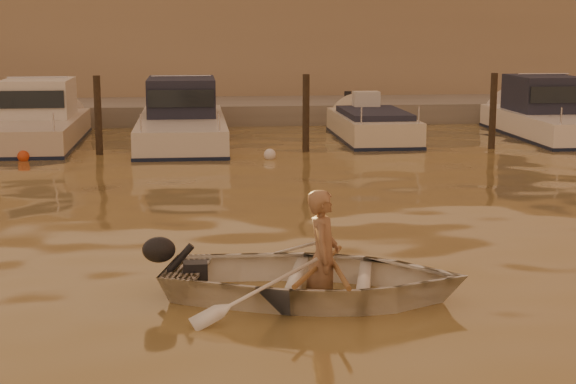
{
  "coord_description": "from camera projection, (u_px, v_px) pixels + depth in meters",
  "views": [
    {
      "loc": [
        -3.14,
        -8.8,
        3.32
      ],
      "look_at": [
        -1.69,
        4.41,
        0.75
      ],
      "focal_mm": 55.0,
      "sensor_mm": 36.0,
      "label": 1
    }
  ],
  "objects": [
    {
      "name": "waterfront_building",
      "position": [
        269.0,
        45.0,
        35.45
      ],
      "size": [
        46.0,
        7.0,
        4.8
      ],
      "primitive_type": "cube",
      "color": "#9E8466",
      "rests_on": "quay"
    },
    {
      "name": "fender_d",
      "position": [
        412.0,
        146.0,
        23.32
      ],
      "size": [
        0.3,
        0.3,
        0.3
      ],
      "primitive_type": "sphere",
      "color": "#E94F1B",
      "rests_on": "ground_plane"
    },
    {
      "name": "piling_1",
      "position": [
        98.0,
        119.0,
        22.27
      ],
      "size": [
        0.18,
        0.18,
        2.2
      ],
      "primitive_type": "cylinder",
      "color": "#2D2319",
      "rests_on": "ground_plane"
    },
    {
      "name": "oar_port",
      "position": [
        335.0,
        266.0,
        10.64
      ],
      "size": [
        0.1,
        2.1,
        0.13
      ],
      "primitive_type": "cylinder",
      "rotation": [
        1.54,
        0.0,
        -0.02
      ],
      "color": "olive",
      "rests_on": "dinghy"
    },
    {
      "name": "fender_b",
      "position": [
        24.0,
        156.0,
        21.47
      ],
      "size": [
        0.3,
        0.3,
        0.3
      ],
      "primitive_type": "sphere",
      "color": "#C94217",
      "rests_on": "ground_plane"
    },
    {
      "name": "fender_c",
      "position": [
        270.0,
        155.0,
        21.72
      ],
      "size": [
        0.3,
        0.3,
        0.3
      ],
      "primitive_type": "sphere",
      "color": "silver",
      "rests_on": "ground_plane"
    },
    {
      "name": "oar_starboard",
      "position": [
        319.0,
        265.0,
        10.66
      ],
      "size": [
        0.88,
        1.95,
        0.13
      ],
      "primitive_type": "cylinder",
      "rotation": [
        1.54,
        0.0,
        -0.4
      ],
      "color": "brown",
      "rests_on": "dinghy"
    },
    {
      "name": "moored_boat_2",
      "position": [
        182.0,
        120.0,
        24.69
      ],
      "size": [
        2.36,
        7.88,
        1.75
      ],
      "primitive_type": null,
      "color": "silver",
      "rests_on": "ground_plane"
    },
    {
      "name": "moored_boat_4",
      "position": [
        549.0,
        115.0,
        25.83
      ],
      "size": [
        2.18,
        6.75,
        1.75
      ],
      "primitive_type": null,
      "color": "white",
      "rests_on": "ground_plane"
    },
    {
      "name": "ground_plane",
      "position": [
        487.0,
        333.0,
        9.56
      ],
      "size": [
        160.0,
        160.0,
        0.0
      ],
      "primitive_type": "plane",
      "color": "olive",
      "rests_on": "ground"
    },
    {
      "name": "piling_2",
      "position": [
        306.0,
        117.0,
        22.83
      ],
      "size": [
        0.18,
        0.18,
        2.2
      ],
      "primitive_type": "cylinder",
      "color": "#2D2319",
      "rests_on": "ground_plane"
    },
    {
      "name": "quay",
      "position": [
        283.0,
        115.0,
        30.51
      ],
      "size": [
        52.0,
        4.0,
        1.0
      ],
      "primitive_type": "cube",
      "color": "gray",
      "rests_on": "ground_plane"
    },
    {
      "name": "dinghy",
      "position": [
        315.0,
        278.0,
        10.7
      ],
      "size": [
        4.18,
        3.39,
        0.76
      ],
      "primitive_type": "imported",
      "rotation": [
        0.0,
        0.0,
        1.34
      ],
      "color": "white",
      "rests_on": "ground_plane"
    },
    {
      "name": "outboard_motor",
      "position": [
        194.0,
        272.0,
        10.88
      ],
      "size": [
        0.97,
        0.59,
        0.7
      ],
      "primitive_type": null,
      "rotation": [
        0.0,
        0.0,
        -0.23
      ],
      "color": "black",
      "rests_on": "dinghy"
    },
    {
      "name": "moored_boat_3",
      "position": [
        372.0,
        131.0,
        25.34
      ],
      "size": [
        1.91,
        5.57,
        0.95
      ],
      "primitive_type": null,
      "color": "beige",
      "rests_on": "ground_plane"
    },
    {
      "name": "moored_boat_1",
      "position": [
        36.0,
        121.0,
        24.26
      ],
      "size": [
        2.3,
        6.82,
        1.75
      ],
      "primitive_type": null,
      "color": "beige",
      "rests_on": "ground_plane"
    },
    {
      "name": "piling_3",
      "position": [
        493.0,
        115.0,
        23.37
      ],
      "size": [
        0.18,
        0.18,
        2.2
      ],
      "primitive_type": "cylinder",
      "color": "#2D2319",
      "rests_on": "ground_plane"
    },
    {
      "name": "person",
      "position": [
        323.0,
        257.0,
        10.64
      ],
      "size": [
        0.52,
        0.68,
        1.65
      ],
      "primitive_type": "imported",
      "rotation": [
        0.0,
        0.0,
        1.34
      ],
      "color": "#966C4B",
      "rests_on": "dinghy"
    }
  ]
}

